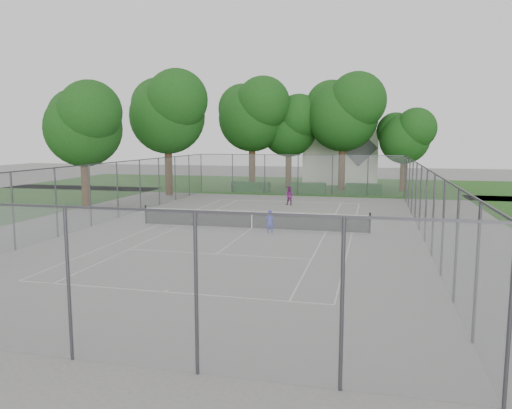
% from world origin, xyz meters
% --- Properties ---
extents(ground, '(120.00, 120.00, 0.00)m').
position_xyz_m(ground, '(0.00, 0.00, 0.00)').
color(ground, slate).
rests_on(ground, ground).
extents(grass_far, '(60.00, 20.00, 0.00)m').
position_xyz_m(grass_far, '(0.00, 26.00, 0.00)').
color(grass_far, '#1F4A15').
rests_on(grass_far, ground).
extents(court_markings, '(11.03, 23.83, 0.01)m').
position_xyz_m(court_markings, '(0.00, 0.00, 0.01)').
color(court_markings, silver).
rests_on(court_markings, ground).
extents(tennis_net, '(12.87, 0.10, 1.10)m').
position_xyz_m(tennis_net, '(0.00, 0.00, 0.51)').
color(tennis_net, black).
rests_on(tennis_net, ground).
extents(perimeter_fence, '(18.08, 34.08, 3.52)m').
position_xyz_m(perimeter_fence, '(0.00, 0.00, 1.81)').
color(perimeter_fence, '#38383D').
rests_on(perimeter_fence, ground).
extents(tree_far_left, '(7.54, 6.88, 10.83)m').
position_xyz_m(tree_far_left, '(-5.22, 21.63, 7.45)').
color(tree_far_left, '#3C2616').
rests_on(tree_far_left, ground).
extents(tree_far_midleft, '(6.42, 5.87, 9.24)m').
position_xyz_m(tree_far_midleft, '(-1.84, 23.19, 6.34)').
color(tree_far_midleft, '#3C2616').
rests_on(tree_far_midleft, ground).
extents(tree_far_midright, '(7.67, 7.00, 11.03)m').
position_xyz_m(tree_far_midright, '(3.57, 21.97, 7.58)').
color(tree_far_midright, '#3C2616').
rests_on(tree_far_midright, ground).
extents(tree_far_right, '(5.37, 4.90, 7.72)m').
position_xyz_m(tree_far_right, '(9.24, 22.07, 5.29)').
color(tree_far_right, '#3C2616').
rests_on(tree_far_right, ground).
extents(tree_side_back, '(7.46, 6.81, 10.73)m').
position_xyz_m(tree_side_back, '(-10.93, 14.17, 7.37)').
color(tree_side_back, '#3C2616').
rests_on(tree_side_back, ground).
extents(tree_side_front, '(6.17, 5.63, 8.87)m').
position_xyz_m(tree_side_front, '(-13.29, 4.94, 6.09)').
color(tree_side_front, '#3C2616').
rests_on(tree_side_front, ground).
extents(hedge_left, '(3.55, 1.06, 0.89)m').
position_xyz_m(hedge_left, '(-4.67, 18.59, 0.44)').
color(hedge_left, '#144117').
rests_on(hedge_left, ground).
extents(hedge_mid, '(3.14, 0.90, 0.99)m').
position_xyz_m(hedge_mid, '(0.78, 17.90, 0.49)').
color(hedge_mid, '#144117').
rests_on(hedge_mid, ground).
extents(hedge_right, '(3.16, 1.16, 0.95)m').
position_xyz_m(hedge_right, '(5.65, 18.56, 0.47)').
color(hedge_right, '#144117').
rests_on(hedge_right, ground).
extents(house, '(7.83, 6.06, 9.74)m').
position_xyz_m(house, '(2.95, 29.43, 3.92)').
color(house, white).
rests_on(house, ground).
extents(girl_player, '(0.51, 0.40, 1.22)m').
position_xyz_m(girl_player, '(1.27, -1.20, 0.61)').
color(girl_player, '#2E33AD').
rests_on(girl_player, ground).
extents(woman_player, '(0.78, 0.66, 1.41)m').
position_xyz_m(woman_player, '(0.46, 9.89, 0.71)').
color(woman_player, '#77276D').
rests_on(woman_player, ground).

